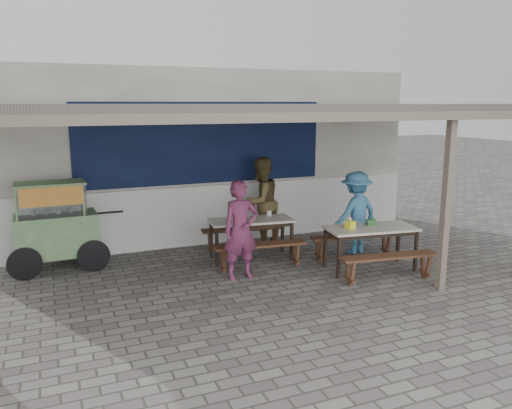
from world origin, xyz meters
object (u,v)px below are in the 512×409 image
object	(u,v)px
condiment_bowl	(236,219)
bench_left_street	(260,250)
vendor_cart	(55,223)
patron_street_side	(241,230)
condiment_jar	(269,213)
donation_box	(371,222)
table_right	(371,232)
table_left	(251,224)
bench_left_wall	(243,233)
patron_wall_side	(261,202)
bench_right_street	(389,261)
patron_right_table	(356,212)
bench_right_wall	(354,240)
tissue_box	(350,225)

from	to	relation	value
condiment_bowl	bench_left_street	bearing A→B (deg)	-69.90
vendor_cart	condiment_bowl	xyz separation A→B (m)	(3.01, -0.72, -0.06)
patron_street_side	condiment_jar	xyz separation A→B (m)	(0.97, 1.04, -0.01)
vendor_cart	donation_box	xyz separation A→B (m)	(5.03, -1.96, -0.03)
condiment_jar	table_right	bearing A→B (deg)	-50.49
table_left	vendor_cart	distance (m)	3.38
bench_left_wall	table_right	size ratio (longest dim) A/B	1.01
bench_left_street	patron_street_side	xyz separation A→B (m)	(-0.47, -0.30, 0.47)
patron_street_side	donation_box	bearing A→B (deg)	-9.01
table_left	patron_wall_side	distance (m)	0.97
bench_right_street	patron_wall_side	size ratio (longest dim) A/B	0.93
table_right	patron_right_table	world-z (taller)	patron_right_table
vendor_cart	condiment_jar	size ratio (longest dim) A/B	19.11
patron_wall_side	condiment_bowl	xyz separation A→B (m)	(-0.82, -0.76, -0.12)
bench_right_wall	patron_street_side	world-z (taller)	patron_street_side
patron_wall_side	donation_box	size ratio (longest dim) A/B	11.59
tissue_box	condiment_jar	size ratio (longest dim) A/B	1.34
table_left	patron_right_table	distance (m)	2.04
bench_right_street	patron_wall_side	world-z (taller)	patron_wall_side
condiment_jar	patron_wall_side	bearing A→B (deg)	80.98
table_left	condiment_bowl	bearing A→B (deg)	-176.42
patron_street_side	condiment_bowl	world-z (taller)	patron_street_side
condiment_bowl	patron_street_side	bearing A→B (deg)	-105.68
bench_left_street	vendor_cart	xyz separation A→B (m)	(-3.22, 1.32, 0.49)
patron_street_side	tissue_box	xyz separation A→B (m)	(1.82, -0.39, 0.01)
bench_left_street	tissue_box	bearing A→B (deg)	-20.29
bench_right_street	vendor_cart	xyz separation A→B (m)	(-4.87, 2.71, 0.49)
table_left	patron_wall_side	world-z (taller)	patron_wall_side
bench_left_street	bench_right_wall	bearing A→B (deg)	3.24
bench_left_street	vendor_cart	world-z (taller)	vendor_cart
tissue_box	bench_left_wall	bearing A→B (deg)	123.19
bench_left_wall	condiment_bowl	distance (m)	0.79
condiment_jar	donation_box	bearing A→B (deg)	-46.60
bench_left_wall	condiment_jar	distance (m)	0.72
vendor_cart	patron_street_side	world-z (taller)	patron_street_side
table_right	bench_right_wall	world-z (taller)	table_right
bench_left_street	tissue_box	distance (m)	1.59
bench_left_street	patron_street_side	world-z (taller)	patron_street_side
bench_left_wall	patron_right_table	distance (m)	2.20
patron_right_table	condiment_bowl	size ratio (longest dim) A/B	9.14
vendor_cart	table_right	bearing A→B (deg)	-24.27
patron_right_table	table_right	bearing A→B (deg)	58.54
bench_left_wall	tissue_box	distance (m)	2.27
patron_street_side	condiment_bowl	bearing A→B (deg)	73.72
table_left	bench_left_street	world-z (taller)	table_left
bench_left_street	bench_right_street	xyz separation A→B (m)	(1.64, -1.39, 0.00)
bench_right_wall	patron_wall_side	xyz separation A→B (m)	(-1.23, 1.47, 0.55)
bench_left_street	bench_right_street	size ratio (longest dim) A/B	0.98
vendor_cart	condiment_jar	distance (m)	3.77
bench_left_wall	patron_wall_side	world-z (taller)	patron_wall_side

